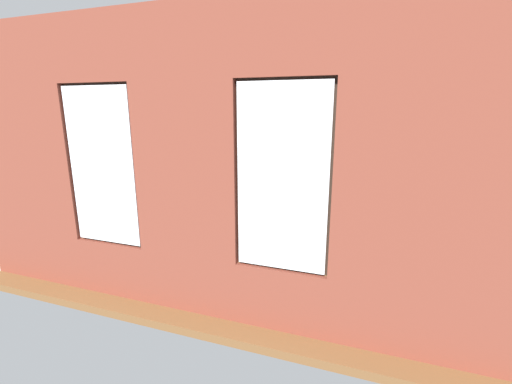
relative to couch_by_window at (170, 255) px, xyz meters
The scene contains 18 objects.
ground_plane 2.34m from the couch_by_window, 108.27° to the right, with size 7.28×6.45×0.10m, color brown.
brick_wall_with_windows 1.68m from the couch_by_window, 138.15° to the left, with size 6.68×0.30×3.43m.
white_wall_right 3.53m from the couch_by_window, 37.86° to the right, with size 0.10×5.45×3.43m, color silver.
couch_by_window is the anchor object (origin of this frame).
couch_left 3.91m from the couch_by_window, 149.34° to the right, with size 0.96×1.89×0.80m.
coffee_table 2.01m from the couch_by_window, 109.24° to the right, with size 1.41×0.73×0.44m.
cup_ceramic 2.05m from the couch_by_window, 103.72° to the right, with size 0.08×0.08×0.09m, color #4C4C51.
candle_jar 2.02m from the couch_by_window, 109.24° to the right, with size 0.08×0.08×0.13m, color #B7333D.
table_plant_small 1.96m from the couch_by_window, 113.25° to the right, with size 0.12×0.12×0.19m.
remote_gray 1.81m from the couch_by_window, 97.57° to the right, with size 0.05×0.17×0.02m, color #59595B.
media_console 3.41m from the couch_by_window, 48.43° to the right, with size 1.14×0.42×0.55m, color black.
tv_flatscreen 3.47m from the couch_by_window, 48.46° to the right, with size 1.17×0.20×0.83m.
papasan_chair 4.36m from the couch_by_window, 96.09° to the right, with size 1.18×1.18×0.72m.
potted_plant_foreground_right 4.82m from the couch_by_window, 65.66° to the right, with size 0.93×1.04×1.25m.
potted_plant_corner_far_left 3.54m from the couch_by_window, behind, with size 0.79×0.79×1.08m.
potted_plant_between_couches 1.44m from the couch_by_window, behind, with size 1.09×1.01×1.21m.
potted_plant_corner_near_left 5.65m from the couch_by_window, 128.50° to the right, with size 0.70×0.70×1.02m.
potted_plant_near_tv 2.32m from the couch_by_window, 41.67° to the right, with size 0.82×0.88×1.23m.
Camera 1 is at (-1.98, 6.12, 2.40)m, focal length 24.00 mm.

